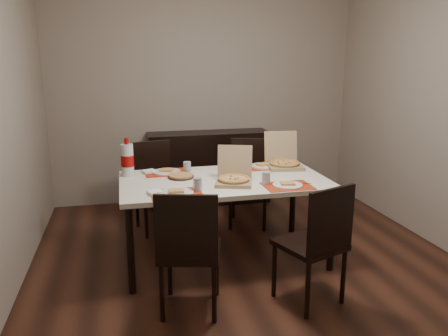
{
  "coord_description": "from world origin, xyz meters",
  "views": [
    {
      "loc": [
        -1.04,
        -3.43,
        1.78
      ],
      "look_at": [
        -0.19,
        0.17,
        0.85
      ],
      "focal_mm": 35.0,
      "sensor_mm": 36.0,
      "label": 1
    }
  ],
  "objects": [
    {
      "name": "pizza_box_center",
      "position": [
        -0.13,
        0.03,
        0.8
      ],
      "size": [
        0.39,
        0.41,
        0.3
      ],
      "color": "#907653",
      "rests_on": "dining_table"
    },
    {
      "name": "soda_bottle",
      "position": [
        -1.01,
        0.48,
        0.9
      ],
      "size": [
        0.12,
        0.12,
        0.35
      ],
      "color": "silver",
      "rests_on": "dining_table"
    },
    {
      "name": "pizza_box_right",
      "position": [
        0.48,
        0.46,
        0.8
      ],
      "size": [
        0.37,
        0.4,
        0.33
      ],
      "color": "#907653",
      "rests_on": "dining_table"
    },
    {
      "name": "chair_near_right",
      "position": [
        0.29,
        -0.75,
        0.51
      ],
      "size": [
        0.54,
        0.54,
        0.93
      ],
      "color": "black",
      "rests_on": "ground"
    },
    {
      "name": "setting_far_left",
      "position": [
        -0.63,
        0.49,
        0.77
      ],
      "size": [
        0.45,
        0.3,
        0.11
      ],
      "color": "#AF280B",
      "rests_on": "dining_table"
    },
    {
      "name": "chair_far_right",
      "position": [
        0.29,
        0.98,
        0.51
      ],
      "size": [
        0.54,
        0.54,
        0.93
      ],
      "color": "black",
      "rests_on": "ground"
    },
    {
      "name": "setting_near_left",
      "position": [
        -0.62,
        -0.16,
        0.77
      ],
      "size": [
        0.44,
        0.3,
        0.11
      ],
      "color": "#AF280B",
      "rests_on": "dining_table"
    },
    {
      "name": "chair_near_left",
      "position": [
        -0.63,
        -0.66,
        0.51
      ],
      "size": [
        0.51,
        0.51,
        0.93
      ],
      "color": "black",
      "rests_on": "ground"
    },
    {
      "name": "napkin_loose",
      "position": [
        -0.2,
        0.18,
        0.76
      ],
      "size": [
        0.16,
        0.16,
        0.02
      ],
      "primitive_type": "cube",
      "rotation": [
        0.0,
        0.0,
        0.9
      ],
      "color": "white",
      "rests_on": "dining_table"
    },
    {
      "name": "setting_far_right",
      "position": [
        0.24,
        0.5,
        0.77
      ],
      "size": [
        0.49,
        0.3,
        0.11
      ],
      "color": "#AF280B",
      "rests_on": "dining_table"
    },
    {
      "name": "sideboard",
      "position": [
        0.0,
        1.78,
        0.45
      ],
      "size": [
        1.5,
        0.4,
        0.9
      ],
      "primitive_type": "cube",
      "color": "black",
      "rests_on": "ground"
    },
    {
      "name": "faina_plate",
      "position": [
        -0.55,
        0.3,
        0.76
      ],
      "size": [
        0.23,
        0.23,
        0.03
      ],
      "color": "black",
      "rests_on": "dining_table"
    },
    {
      "name": "setting_near_right",
      "position": [
        0.23,
        -0.15,
        0.77
      ],
      "size": [
        0.42,
        0.3,
        0.11
      ],
      "color": "#AF280B",
      "rests_on": "dining_table"
    },
    {
      "name": "room_walls",
      "position": [
        0.0,
        0.43,
        1.73
      ],
      "size": [
        3.84,
        4.02,
        2.62
      ],
      "color": "gray",
      "rests_on": "ground"
    },
    {
      "name": "chair_far_left",
      "position": [
        -0.73,
        1.06,
        0.51
      ],
      "size": [
        0.5,
        0.5,
        0.93
      ],
      "color": "black",
      "rests_on": "ground"
    },
    {
      "name": "dining_table",
      "position": [
        -0.19,
        0.17,
        0.68
      ],
      "size": [
        1.8,
        1.0,
        0.75
      ],
      "color": "beige",
      "rests_on": "ground"
    },
    {
      "name": "dip_bowl",
      "position": [
        -0.01,
        0.4,
        0.76
      ],
      "size": [
        0.13,
        0.13,
        0.03
      ],
      "primitive_type": "imported",
      "rotation": [
        0.0,
        0.0,
        0.07
      ],
      "color": "white",
      "rests_on": "dining_table"
    },
    {
      "name": "ground",
      "position": [
        0.0,
        0.0,
        -0.01
      ],
      "size": [
        3.8,
        4.0,
        0.02
      ],
      "primitive_type": "cube",
      "color": "#3E1F13",
      "rests_on": "ground"
    }
  ]
}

